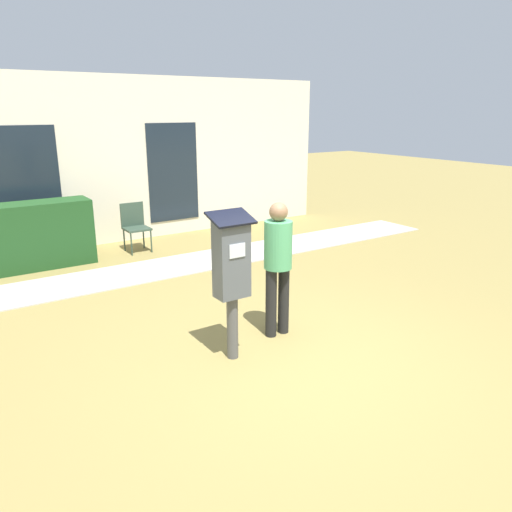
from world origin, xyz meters
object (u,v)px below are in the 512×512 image
object	(u,v)px
outdoor_chair_left	(48,231)
outdoor_chair_middle	(135,223)
parking_meter	(232,267)
person_standing	(278,259)

from	to	relation	value
outdoor_chair_left	outdoor_chair_middle	size ratio (longest dim) A/B	1.00
parking_meter	outdoor_chair_middle	bearing A→B (deg)	81.76
person_standing	parking_meter	bearing A→B (deg)	165.24
person_standing	outdoor_chair_left	distance (m)	4.92
person_standing	outdoor_chair_middle	distance (m)	4.43
person_standing	outdoor_chair_left	size ratio (longest dim) A/B	1.76
person_standing	outdoor_chair_left	bearing A→B (deg)	77.97
outdoor_chair_middle	outdoor_chair_left	bearing A→B (deg)	-164.62
parking_meter	person_standing	size ratio (longest dim) A/B	1.01
person_standing	outdoor_chair_middle	world-z (taller)	person_standing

